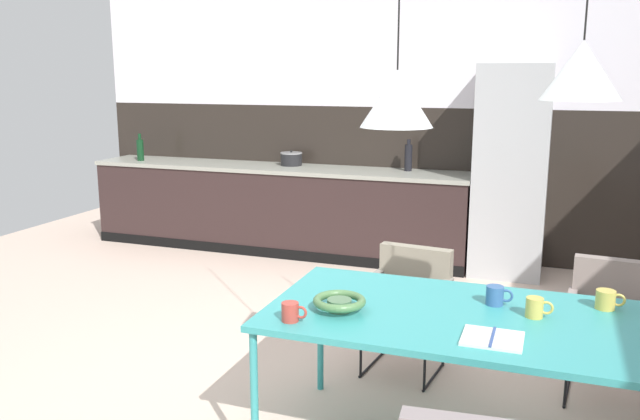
% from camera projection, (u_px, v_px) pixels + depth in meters
% --- Properties ---
extents(ground_plane, '(9.13, 9.13, 0.00)m').
position_uv_depth(ground_plane, '(295.00, 397.00, 3.71)').
color(ground_plane, beige).
extents(back_wall_splashback_dark, '(7.02, 0.12, 1.49)m').
position_uv_depth(back_wall_splashback_dark, '(416.00, 182.00, 6.56)').
color(back_wall_splashback_dark, black).
rests_on(back_wall_splashback_dark, ground).
extents(back_wall_panel_upper, '(7.02, 0.12, 1.49)m').
position_uv_depth(back_wall_panel_upper, '(421.00, 29.00, 6.25)').
color(back_wall_panel_upper, silver).
rests_on(back_wall_panel_upper, back_wall_splashback_dark).
extents(kitchen_counter, '(3.99, 0.63, 0.88)m').
position_uv_depth(kitchen_counter, '(276.00, 208.00, 6.75)').
color(kitchen_counter, '#2E201F').
rests_on(kitchen_counter, ground).
extents(refrigerator_column, '(0.63, 0.60, 1.90)m').
position_uv_depth(refrigerator_column, '(511.00, 171.00, 5.87)').
color(refrigerator_column, '#ADAFB2').
rests_on(refrigerator_column, ground).
extents(dining_table, '(1.88, 0.95, 0.73)m').
position_uv_depth(dining_table, '(473.00, 323.00, 2.97)').
color(dining_table, teal).
rests_on(dining_table, ground).
extents(armchair_near_window, '(0.54, 0.52, 0.75)m').
position_uv_depth(armchair_near_window, '(408.00, 292.00, 4.00)').
color(armchair_near_window, gray).
rests_on(armchair_near_window, ground).
extents(armchair_far_side, '(0.52, 0.51, 0.77)m').
position_uv_depth(armchair_far_side, '(613.00, 312.00, 3.65)').
color(armchair_far_side, gray).
rests_on(armchair_far_side, ground).
extents(fruit_bowl, '(0.25, 0.25, 0.06)m').
position_uv_depth(fruit_bowl, '(339.00, 302.00, 3.02)').
color(fruit_bowl, '#4C704C').
rests_on(fruit_bowl, dining_table).
extents(open_book, '(0.25, 0.22, 0.02)m').
position_uv_depth(open_book, '(492.00, 339.00, 2.69)').
color(open_book, white).
rests_on(open_book, dining_table).
extents(mug_white_ceramic, '(0.13, 0.08, 0.09)m').
position_uv_depth(mug_white_ceramic, '(496.00, 295.00, 3.09)').
color(mug_white_ceramic, '#335B93').
rests_on(mug_white_ceramic, dining_table).
extents(mug_short_terracotta, '(0.12, 0.08, 0.09)m').
position_uv_depth(mug_short_terracotta, '(291.00, 312.00, 2.89)').
color(mug_short_terracotta, '#B23D33').
rests_on(mug_short_terracotta, dining_table).
extents(mug_dark_espresso, '(0.12, 0.08, 0.09)m').
position_uv_depth(mug_dark_espresso, '(535.00, 308.00, 2.93)').
color(mug_dark_espresso, gold).
rests_on(mug_dark_espresso, dining_table).
extents(mug_glass_clear, '(0.13, 0.09, 0.09)m').
position_uv_depth(mug_glass_clear, '(606.00, 300.00, 3.04)').
color(mug_glass_clear, gold).
rests_on(mug_glass_clear, dining_table).
extents(cooking_pot, '(0.22, 0.22, 0.16)m').
position_uv_depth(cooking_pot, '(291.00, 159.00, 6.70)').
color(cooking_pot, black).
rests_on(cooking_pot, kitchen_counter).
extents(bottle_spice_small, '(0.07, 0.07, 0.29)m').
position_uv_depth(bottle_spice_small, '(140.00, 149.00, 7.06)').
color(bottle_spice_small, '#0F3319').
rests_on(bottle_spice_small, kitchen_counter).
extents(bottle_oil_tall, '(0.07, 0.07, 0.31)m').
position_uv_depth(bottle_oil_tall, '(408.00, 157.00, 6.30)').
color(bottle_oil_tall, black).
rests_on(bottle_oil_tall, kitchen_counter).
extents(pendant_lamp_over_table_near, '(0.33, 0.33, 1.35)m').
position_uv_depth(pendant_lamp_over_table_near, '(397.00, 98.00, 2.88)').
color(pendant_lamp_over_table_near, black).
extents(pendant_lamp_over_table_far, '(0.32, 0.32, 1.22)m').
position_uv_depth(pendant_lamp_over_table_far, '(582.00, 70.00, 2.61)').
color(pendant_lamp_over_table_far, black).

